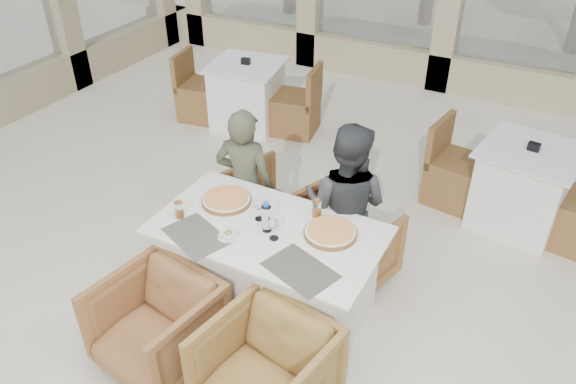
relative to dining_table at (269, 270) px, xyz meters
The scene contains 22 objects.
ground 0.39m from the dining_table, 96.95° to the right, with size 80.00×80.00×0.00m, color silver.
perimeter_wall_far 4.78m from the dining_table, 90.05° to the left, with size 10.00×0.34×1.60m, color #C5B28B, non-canonical shape.
perimeter_wall_left 4.75m from the dining_table, 161.96° to the left, with size 0.34×7.00×1.60m, color tan, non-canonical shape.
dining_table is the anchor object (origin of this frame).
placemat_near_left 0.63m from the dining_table, 142.70° to the right, with size 0.45×0.30×0.00m, color #5C564F.
placemat_near_right 0.62m from the dining_table, 34.99° to the right, with size 0.45×0.30×0.00m, color #524C46.
pizza_left 0.61m from the dining_table, 162.40° to the left, with size 0.37×0.37×0.05m, color #F45B21.
pizza_right 0.60m from the dining_table, 19.12° to the left, with size 0.37×0.37×0.05m, color orange.
water_bottle 0.50m from the dining_table, 79.68° to the right, with size 0.07×0.07×0.24m, color #9DB7CF.
wine_glass_centre 0.49m from the dining_table, 147.37° to the left, with size 0.08×0.08×0.18m, color white, non-canonical shape.
wine_glass_near 0.49m from the dining_table, 39.46° to the right, with size 0.08×0.08×0.18m, color silver, non-canonical shape.
beer_glass_left 0.79m from the dining_table, 164.41° to the right, with size 0.06×0.06×0.13m, color orange.
beer_glass_right 0.59m from the dining_table, 51.55° to the left, with size 0.07×0.07×0.13m, color orange.
olive_dish 0.49m from the dining_table, 133.12° to the right, with size 0.11×0.11×0.04m, color silver, non-canonical shape.
armchair_far_left 0.89m from the dining_table, 119.77° to the left, with size 0.69×0.71×0.64m, color brown.
armchair_far_right 0.69m from the dining_table, 58.77° to the left, with size 0.69×0.71×0.65m, color #976537.
armchair_near_left 0.88m from the dining_table, 118.36° to the right, with size 0.71×0.73×0.67m, color #956136.
armchair_near_right 0.87m from the dining_table, 61.75° to the right, with size 0.71×0.73×0.67m, color olive.
diner_left 0.79m from the dining_table, 134.17° to the left, with size 0.49×0.32×1.34m, color #494C37.
diner_right 0.75m from the dining_table, 60.44° to the left, with size 0.68×0.53×1.39m, color #373A3C.
bg_table_a 3.13m from the dining_table, 124.33° to the left, with size 1.64×0.82×0.77m, color white, non-canonical shape.
bg_table_b 2.50m from the dining_table, 54.06° to the left, with size 1.64×0.82×0.77m, color white, non-canonical shape.
Camera 1 is at (1.58, -2.63, 3.16)m, focal length 35.00 mm.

